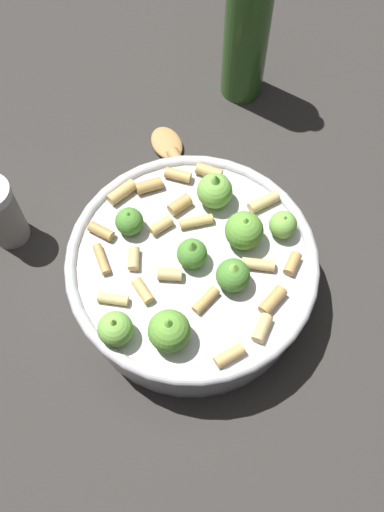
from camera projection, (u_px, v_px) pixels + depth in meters
ground_plane at (192, 288)px, 0.65m from camera, size 2.40×2.40×0.00m
cooking_pan at (192, 271)px, 0.61m from camera, size 0.25×0.25×0.11m
pepper_shaker at (1, 213)px, 0.64m from camera, size 0.04×0.04×0.09m
olive_oil_bottle at (247, 25)px, 0.69m from camera, size 0.05×0.05×0.25m
wooden_spoon at (195, 194)px, 0.70m from camera, size 0.19×0.20×0.02m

